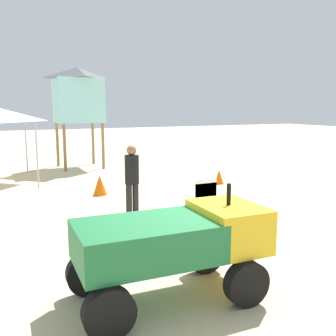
{
  "coord_description": "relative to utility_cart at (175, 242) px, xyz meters",
  "views": [
    {
      "loc": [
        -2.79,
        -5.1,
        2.53
      ],
      "look_at": [
        0.89,
        2.41,
        1.2
      ],
      "focal_mm": 40.91,
      "sensor_mm": 36.0,
      "label": 1
    }
  ],
  "objects": [
    {
      "name": "ground",
      "position": [
        0.59,
        0.83,
        -0.78
      ],
      "size": [
        80.0,
        80.0,
        0.0
      ],
      "primitive_type": "plane",
      "color": "beige"
    },
    {
      "name": "utility_cart",
      "position": [
        0.0,
        0.0,
        0.0
      ],
      "size": [
        2.61,
        1.4,
        1.5
      ],
      "color": "#1E6B38",
      "rests_on": "ground"
    },
    {
      "name": "stacked_plastic_chairs",
      "position": [
        1.82,
        2.3,
        -0.13
      ],
      "size": [
        0.48,
        0.48,
        1.11
      ],
      "color": "white",
      "rests_on": "ground"
    },
    {
      "name": "lifeguard_near_left",
      "position": [
        0.8,
        3.69,
        0.19
      ],
      "size": [
        0.32,
        0.32,
        1.7
      ],
      "color": "black",
      "rests_on": "ground"
    },
    {
      "name": "lifeguard_tower",
      "position": [
        1.53,
        11.81,
        2.25
      ],
      "size": [
        1.98,
        1.98,
        4.15
      ],
      "color": "olive",
      "rests_on": "ground"
    },
    {
      "name": "traffic_cone_near",
      "position": [
        0.82,
        6.39,
        -0.49
      ],
      "size": [
        0.42,
        0.42,
        0.59
      ],
      "primitive_type": "cone",
      "color": "orange",
      "rests_on": "ground"
    },
    {
      "name": "traffic_cone_far",
      "position": [
        4.85,
        6.25,
        -0.55
      ],
      "size": [
        0.33,
        0.33,
        0.47
      ],
      "primitive_type": "cone",
      "color": "orange",
      "rests_on": "ground"
    },
    {
      "name": "cooler_box",
      "position": [
        2.5,
        3.6,
        -0.62
      ],
      "size": [
        0.51,
        0.36,
        0.34
      ],
      "primitive_type": "cube",
      "color": "white",
      "rests_on": "ground"
    }
  ]
}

